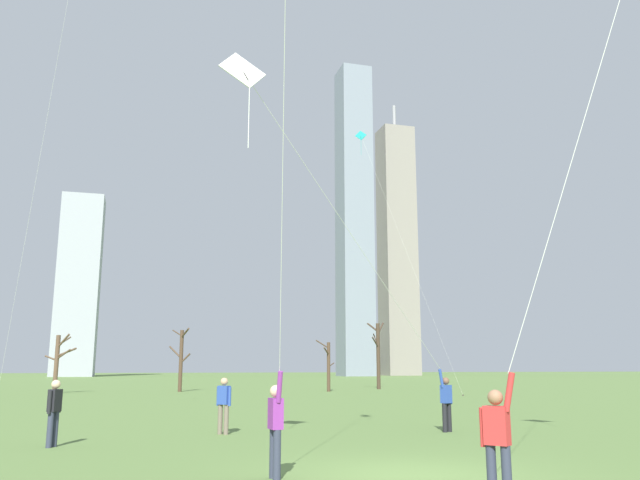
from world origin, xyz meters
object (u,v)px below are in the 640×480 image
at_px(bare_tree_far_right_edge, 181,358).
at_px(bare_tree_left_of_center, 58,361).
at_px(bystander_watching_nearby, 224,403).
at_px(distant_kite_low_near_trees_teal, 372,164).
at_px(kite_flyer_midfield_right_blue, 279,243).
at_px(bystander_far_off_by_trees, 54,409).
at_px(distant_kite_drifting_right_green, 65,19).
at_px(kite_flyer_foreground_left_white, 422,361).
at_px(bare_tree_right_of_center, 328,365).
at_px(kite_flyer_midfield_left_pink, 545,276).
at_px(bare_tree_rightmost, 378,352).

height_order(bare_tree_far_right_edge, bare_tree_left_of_center, bare_tree_far_right_edge).
height_order(bystander_watching_nearby, bare_tree_left_of_center, bare_tree_left_of_center).
xyz_separation_m(distant_kite_low_near_trees_teal, bare_tree_far_right_edge, (-12.29, 10.78, -13.73)).
bearing_deg(bystander_watching_nearby, kite_flyer_midfield_right_blue, -92.41).
height_order(bystander_far_off_by_trees, distant_kite_drifting_right_green, distant_kite_drifting_right_green).
distance_m(kite_flyer_midfield_right_blue, distant_kite_drifting_right_green, 18.35).
height_order(bystander_watching_nearby, distant_kite_drifting_right_green, distant_kite_drifting_right_green).
relative_size(kite_flyer_foreground_left_white, distant_kite_drifting_right_green, 0.53).
distance_m(distant_kite_low_near_trees_teal, bare_tree_left_of_center, 27.41).
height_order(kite_flyer_foreground_left_white, bare_tree_right_of_center, kite_flyer_foreground_left_white).
bearing_deg(kite_flyer_midfield_right_blue, kite_flyer_midfield_left_pink, -32.06).
height_order(kite_flyer_midfield_right_blue, kite_flyer_midfield_left_pink, kite_flyer_midfield_right_blue).
relative_size(distant_kite_low_near_trees_teal, bare_tree_rightmost, 3.24).
bearing_deg(bare_tree_left_of_center, bystander_far_off_by_trees, -83.90).
xyz_separation_m(kite_flyer_midfield_left_pink, bystander_watching_nearby, (-3.11, 11.44, -2.34)).
relative_size(bystander_watching_nearby, bare_tree_rightmost, 0.28).
distance_m(bare_tree_far_right_edge, bare_tree_left_of_center, 9.04).
xyz_separation_m(bare_tree_far_right_edge, bare_tree_right_of_center, (11.37, -2.69, -0.59)).
distance_m(kite_flyer_midfield_right_blue, distant_kite_low_near_trees_teal, 36.51).
bearing_deg(bare_tree_far_right_edge, bare_tree_rightmost, 4.35).
xyz_separation_m(kite_flyer_midfield_right_blue, distant_kite_drifting_right_green, (-5.44, 13.73, 10.89)).
bearing_deg(distant_kite_drifting_right_green, bare_tree_right_of_center, 55.04).
bearing_deg(bystander_far_off_by_trees, distant_kite_drifting_right_green, 102.29).
bearing_deg(kite_flyer_foreground_left_white, bare_tree_rightmost, 70.94).
relative_size(kite_flyer_midfield_left_pink, bare_tree_right_of_center, 3.55).
height_order(kite_flyer_midfield_right_blue, bare_tree_right_of_center, kite_flyer_midfield_right_blue).
bearing_deg(distant_kite_drifting_right_green, bystander_far_off_by_trees, -77.71).
relative_size(bystander_far_off_by_trees, distant_kite_drifting_right_green, 0.10).
bearing_deg(bare_tree_right_of_center, kite_flyer_midfield_left_pink, -102.36).
height_order(bystander_watching_nearby, bare_tree_right_of_center, bare_tree_right_of_center).
relative_size(bystander_watching_nearby, bare_tree_far_right_edge, 0.33).
xyz_separation_m(kite_flyer_foreground_left_white, distant_kite_drifting_right_green, (-11.35, 6.38, 12.73)).
relative_size(distant_kite_low_near_trees_teal, bare_tree_far_right_edge, 3.87).
xyz_separation_m(bare_tree_right_of_center, bare_tree_rightmost, (5.78, 4.00, 1.12)).
bearing_deg(bare_tree_far_right_edge, bystander_watching_nearby, -91.56).
xyz_separation_m(bare_tree_far_right_edge, bare_tree_left_of_center, (-9.01, -0.67, -0.26)).
relative_size(kite_flyer_midfield_left_pink, bare_tree_rightmost, 2.46).
bearing_deg(bare_tree_left_of_center, kite_flyer_midfield_left_pink, -75.64).
bearing_deg(bare_tree_right_of_center, kite_flyer_foreground_left_white, -101.82).
distance_m(bystander_watching_nearby, bare_tree_far_right_edge, 33.12).
xyz_separation_m(kite_flyer_midfield_right_blue, bare_tree_left_of_center, (-7.72, 41.64, -1.57)).
bearing_deg(bystander_watching_nearby, kite_flyer_foreground_left_white, -18.98).
distance_m(kite_flyer_midfield_left_pink, bare_tree_far_right_edge, 44.56).
bearing_deg(bystander_far_off_by_trees, kite_flyer_foreground_left_white, -0.07).
xyz_separation_m(bystander_watching_nearby, bare_tree_rightmost, (18.04, 34.37, 2.26)).
relative_size(kite_flyer_midfield_right_blue, distant_kite_low_near_trees_teal, 1.13).
bearing_deg(distant_kite_low_near_trees_teal, kite_flyer_midfield_right_blue, -113.31).
relative_size(kite_flyer_foreground_left_white, bare_tree_left_of_center, 2.10).
bearing_deg(bare_tree_rightmost, bare_tree_right_of_center, -145.32).
bearing_deg(bare_tree_right_of_center, bare_tree_left_of_center, 174.34).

